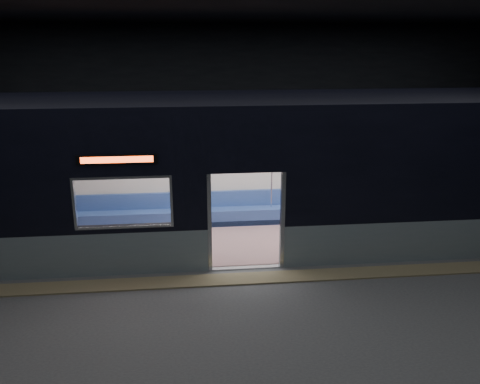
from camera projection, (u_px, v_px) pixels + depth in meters
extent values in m
cube|color=#47494C|center=(253.00, 293.00, 9.51)|extent=(24.00, 14.00, 0.01)
cube|color=black|center=(255.00, 11.00, 8.06)|extent=(24.00, 14.00, 0.04)
cube|color=black|center=(223.00, 109.00, 15.42)|extent=(24.00, 0.04, 5.00)
cube|color=#8C7F59|center=(249.00, 278.00, 10.02)|extent=(22.80, 0.50, 0.03)
cube|color=gray|center=(470.00, 238.00, 10.88)|extent=(8.30, 0.12, 0.90)
cube|color=black|center=(246.00, 143.00, 9.75)|extent=(1.40, 0.12, 1.15)
cube|color=#B7BABC|center=(209.00, 223.00, 10.14)|extent=(0.08, 0.14, 2.05)
cube|color=#B7BABC|center=(282.00, 220.00, 10.29)|extent=(0.08, 0.14, 2.05)
cube|color=black|center=(117.00, 159.00, 9.49)|extent=(1.50, 0.04, 0.18)
cube|color=#FF481A|center=(117.00, 160.00, 9.48)|extent=(1.34, 0.03, 0.12)
cube|color=beige|center=(233.00, 161.00, 12.79)|extent=(18.00, 0.12, 3.20)
cube|color=black|center=(239.00, 101.00, 10.93)|extent=(18.00, 3.00, 0.15)
cube|color=gray|center=(239.00, 241.00, 11.88)|extent=(17.76, 2.76, 0.04)
cube|color=beige|center=(239.00, 143.00, 11.20)|extent=(17.76, 2.76, 0.10)
cube|color=#2C4F7F|center=(234.00, 216.00, 12.88)|extent=(11.00, 0.48, 0.41)
cube|color=#2C4F7F|center=(233.00, 198.00, 12.94)|extent=(11.00, 0.10, 0.40)
cube|color=#72535B|center=(85.00, 257.00, 10.44)|extent=(4.40, 0.48, 0.41)
cube|color=#72535B|center=(394.00, 244.00, 11.11)|extent=(4.40, 0.48, 0.41)
cylinder|color=silver|center=(198.00, 211.00, 10.37)|extent=(0.04, 0.04, 2.26)
cylinder|color=silver|center=(196.00, 182.00, 12.52)|extent=(0.04, 0.04, 2.26)
cylinder|color=silver|center=(290.00, 208.00, 10.57)|extent=(0.04, 0.04, 2.26)
cylinder|color=silver|center=(272.00, 179.00, 12.71)|extent=(0.04, 0.04, 2.26)
cylinder|color=silver|center=(234.00, 150.00, 12.34)|extent=(11.00, 0.03, 0.03)
cube|color=black|center=(369.00, 203.00, 12.91)|extent=(0.19, 0.52, 0.18)
cube|color=black|center=(378.00, 203.00, 12.94)|extent=(0.19, 0.52, 0.18)
cylinder|color=black|center=(372.00, 217.00, 12.77)|extent=(0.12, 0.12, 0.43)
cylinder|color=black|center=(380.00, 216.00, 12.79)|extent=(0.12, 0.12, 0.43)
cube|color=#E1648F|center=(371.00, 200.00, 13.12)|extent=(0.44, 0.24, 0.22)
cylinder|color=#E1648F|center=(371.00, 185.00, 13.04)|extent=(0.42, 0.42, 0.57)
sphere|color=tan|center=(373.00, 170.00, 12.90)|extent=(0.23, 0.23, 0.23)
sphere|color=black|center=(372.00, 168.00, 12.93)|extent=(0.24, 0.24, 0.24)
cube|color=black|center=(374.00, 198.00, 12.80)|extent=(0.34, 0.31, 0.14)
cube|color=white|center=(303.00, 165.00, 12.93)|extent=(0.93, 0.03, 0.60)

